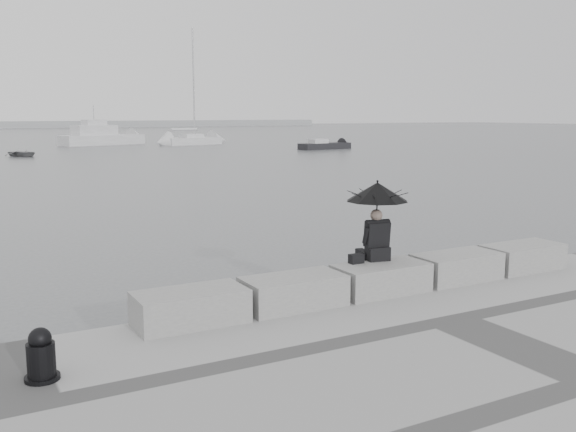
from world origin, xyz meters
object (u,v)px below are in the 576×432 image
sailboat_right (192,140)px  motor_cruiser (102,137)px  seated_person (377,204)px  mooring_bollard (41,358)px  small_motorboat (325,146)px  dinghy (23,153)px

sailboat_right → motor_cruiser: 9.95m
seated_person → mooring_bollard: size_ratio=2.22×
small_motorboat → dinghy: size_ratio=1.90×
seated_person → motor_cruiser: size_ratio=0.14×
seated_person → dinghy: bearing=102.2°
sailboat_right → seated_person: bearing=-120.1°
dinghy → mooring_bollard: bearing=-129.5°
sailboat_right → motor_cruiser: sailboat_right is taller
seated_person → dinghy: (-0.27, 47.65, -1.72)m
mooring_bollard → small_motorboat: (32.91, 46.50, -0.44)m
mooring_bollard → small_motorboat: bearing=54.7°
mooring_bollard → dinghy: bearing=83.7°
sailboat_right → motor_cruiser: (-8.92, 4.41, 0.35)m
sailboat_right → motor_cruiser: size_ratio=1.33×
dinghy → motor_cruiser: bearing=25.4°
motor_cruiser → dinghy: size_ratio=3.21×
seated_person → sailboat_right: sailboat_right is taller
sailboat_right → dinghy: (-19.15, -12.34, -0.28)m
small_motorboat → dinghy: 27.61m
seated_person → dinghy: 47.68m
mooring_bollard → motor_cruiser: motor_cruiser is taller
dinghy → seated_person: bearing=-122.8°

